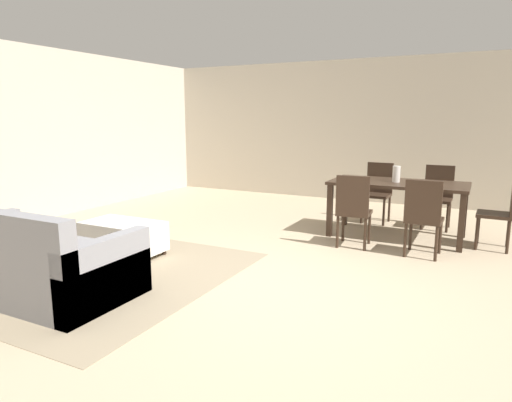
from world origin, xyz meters
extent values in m
plane|color=tan|center=(0.00, 0.00, 0.00)|extent=(10.80, 10.80, 0.00)
cube|color=#BCB2A0|center=(0.00, 5.00, 1.35)|extent=(9.00, 0.12, 2.70)
cube|color=#BCB2A0|center=(-4.50, 0.50, 1.35)|extent=(0.12, 11.00, 2.70)
cube|color=gray|center=(-1.92, -0.45, 0.00)|extent=(3.00, 2.80, 0.01)
cube|color=gray|center=(-1.90, -1.05, 0.21)|extent=(1.96, 0.98, 0.42)
cube|color=gray|center=(-0.99, -1.05, 0.31)|extent=(0.14, 0.98, 0.62)
cube|color=tan|center=(-1.90, -1.22, 0.58)|extent=(0.33, 0.12, 0.33)
cube|color=gray|center=(-1.39, -1.21, 0.59)|extent=(0.35, 0.12, 0.35)
cube|color=silver|center=(-1.94, 0.16, 0.23)|extent=(0.93, 0.55, 0.34)
cylinder|color=#332319|center=(-2.35, 0.38, 0.03)|extent=(0.05, 0.05, 0.06)
cylinder|color=#332319|center=(-1.52, 0.38, 0.03)|extent=(0.05, 0.05, 0.06)
cylinder|color=#332319|center=(-2.35, -0.07, 0.03)|extent=(0.05, 0.05, 0.06)
cylinder|color=#332319|center=(-1.52, -0.07, 0.03)|extent=(0.05, 0.05, 0.06)
cube|color=#332319|center=(0.79, 2.48, 0.74)|extent=(1.76, 0.88, 0.04)
cube|color=#332319|center=(-0.03, 2.86, 0.36)|extent=(0.07, 0.07, 0.72)
cube|color=#332319|center=(1.62, 2.86, 0.36)|extent=(0.07, 0.07, 0.72)
cube|color=#332319|center=(-0.03, 2.10, 0.36)|extent=(0.07, 0.07, 0.72)
cube|color=#332319|center=(1.62, 2.10, 0.36)|extent=(0.07, 0.07, 0.72)
cube|color=#332319|center=(0.39, 1.79, 0.43)|extent=(0.43, 0.43, 0.04)
cube|color=#332319|center=(0.40, 1.61, 0.69)|extent=(0.40, 0.07, 0.47)
cylinder|color=#332319|center=(0.21, 1.94, 0.21)|extent=(0.04, 0.04, 0.41)
cylinder|color=#332319|center=(0.55, 1.97, 0.21)|extent=(0.04, 0.04, 0.41)
cylinder|color=#332319|center=(0.23, 1.60, 0.21)|extent=(0.04, 0.04, 0.41)
cylinder|color=#332319|center=(0.57, 1.63, 0.21)|extent=(0.04, 0.04, 0.41)
cube|color=#332319|center=(1.23, 1.76, 0.43)|extent=(0.41, 0.41, 0.04)
cube|color=#332319|center=(1.22, 1.58, 0.69)|extent=(0.40, 0.05, 0.47)
cylinder|color=#332319|center=(1.06, 1.93, 0.21)|extent=(0.04, 0.04, 0.41)
cylinder|color=#332319|center=(1.40, 1.92, 0.21)|extent=(0.04, 0.04, 0.41)
cylinder|color=#332319|center=(1.05, 1.59, 0.21)|extent=(0.04, 0.04, 0.41)
cylinder|color=#332319|center=(1.39, 1.58, 0.21)|extent=(0.04, 0.04, 0.41)
cube|color=#332319|center=(0.36, 3.21, 0.43)|extent=(0.42, 0.42, 0.04)
cube|color=#332319|center=(0.37, 3.39, 0.69)|extent=(0.40, 0.06, 0.47)
cylinder|color=#332319|center=(0.52, 3.03, 0.21)|extent=(0.04, 0.04, 0.41)
cylinder|color=#332319|center=(0.18, 3.05, 0.21)|extent=(0.04, 0.04, 0.41)
cylinder|color=#332319|center=(0.53, 3.37, 0.21)|extent=(0.04, 0.04, 0.41)
cylinder|color=#332319|center=(0.19, 3.39, 0.21)|extent=(0.04, 0.04, 0.41)
cube|color=#332319|center=(1.23, 3.22, 0.43)|extent=(0.40, 0.40, 0.04)
cube|color=#332319|center=(1.23, 3.40, 0.69)|extent=(0.40, 0.04, 0.47)
cylinder|color=#332319|center=(1.40, 3.04, 0.21)|extent=(0.04, 0.04, 0.41)
cylinder|color=#332319|center=(1.06, 3.05, 0.21)|extent=(0.04, 0.04, 0.41)
cylinder|color=#332319|center=(1.40, 3.38, 0.21)|extent=(0.04, 0.04, 0.41)
cylinder|color=#332319|center=(1.06, 3.39, 0.21)|extent=(0.04, 0.04, 0.41)
cube|color=#332319|center=(1.97, 2.45, 0.43)|extent=(0.41, 0.41, 0.04)
cylinder|color=#332319|center=(1.79, 2.29, 0.21)|extent=(0.04, 0.04, 0.41)
cylinder|color=#332319|center=(1.80, 2.63, 0.21)|extent=(0.04, 0.04, 0.41)
cylinder|color=#332319|center=(2.13, 2.28, 0.21)|extent=(0.04, 0.04, 0.41)
cylinder|color=#332319|center=(2.14, 2.62, 0.21)|extent=(0.04, 0.04, 0.41)
cylinder|color=silver|center=(0.77, 2.45, 0.87)|extent=(0.10, 0.10, 0.22)
camera|label=1|loc=(1.79, -3.71, 1.62)|focal=31.50mm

